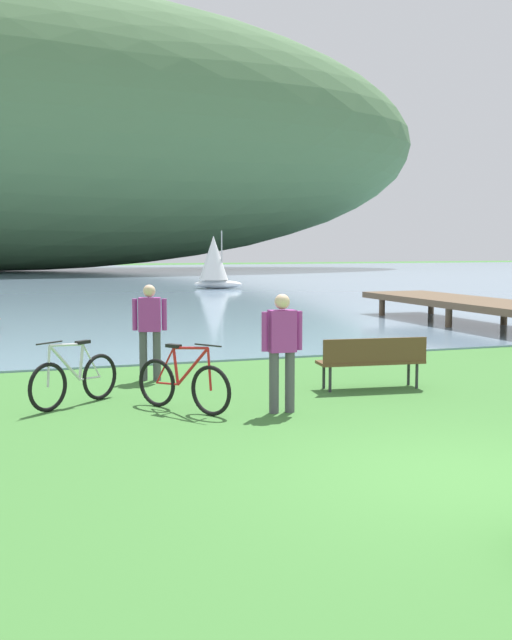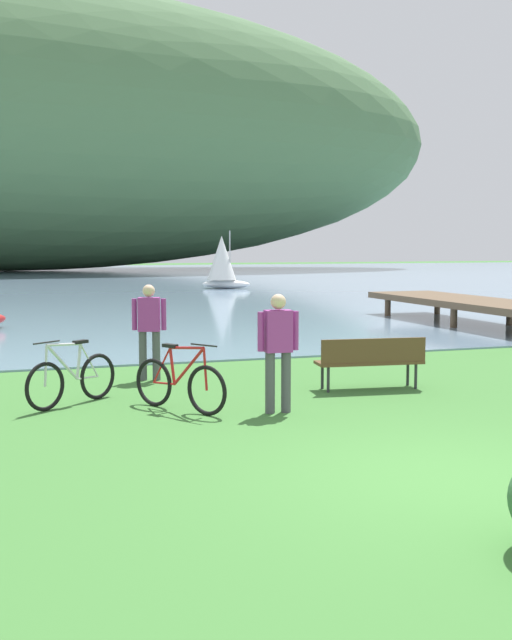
# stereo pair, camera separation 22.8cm
# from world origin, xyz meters

# --- Properties ---
(ground_plane) EXTENTS (200.00, 200.00, 0.00)m
(ground_plane) POSITION_xyz_m (0.00, 0.00, 0.00)
(ground_plane) COLOR #3D7533
(bay_water) EXTENTS (180.00, 80.00, 0.04)m
(bay_water) POSITION_xyz_m (0.00, 48.44, 0.02)
(bay_water) COLOR #7A99B2
(bay_water) RESTS_ON ground
(park_bench_near_camera) EXTENTS (1.84, 0.68, 0.88)m
(park_bench_near_camera) POSITION_xyz_m (1.44, 4.67, 0.52)
(park_bench_near_camera) COLOR brown
(park_bench_near_camera) RESTS_ON ground
(bicycle_leaning_near_bench) EXTENTS (1.04, 1.50, 1.01)m
(bicycle_leaning_near_bench) POSITION_xyz_m (-1.95, 4.06, 0.40)
(bicycle_leaning_near_bench) COLOR black
(bicycle_leaning_near_bench) RESTS_ON ground
(bicycle_beside_path) EXTENTS (1.43, 1.13, 1.01)m
(bicycle_beside_path) POSITION_xyz_m (-3.39, 4.98, 0.40)
(bicycle_beside_path) COLOR black
(bicycle_beside_path) RESTS_ON ground
(person_at_shoreline) EXTENTS (0.59, 0.32, 1.71)m
(person_at_shoreline) POSITION_xyz_m (-1.89, 6.75, 0.98)
(person_at_shoreline) COLOR #4C4C51
(person_at_shoreline) RESTS_ON ground
(person_on_the_grass) EXTENTS (0.61, 0.24, 1.71)m
(person_on_the_grass) POSITION_xyz_m (-0.63, 3.50, 0.98)
(person_on_the_grass) COLOR #4C4C51
(person_on_the_grass) RESTS_ON ground
(sailboat_far_off) EXTENTS (2.75, 2.25, 3.21)m
(sailboat_far_off) POSITION_xyz_m (7.31, 34.37, 1.55)
(sailboat_far_off) COLOR white
(sailboat_far_off) RESTS_ON bay_water
(pier_dock) EXTENTS (2.40, 10.00, 0.80)m
(pier_dock) POSITION_xyz_m (9.00, 12.44, 0.69)
(pier_dock) COLOR brown
(pier_dock) RESTS_ON ground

